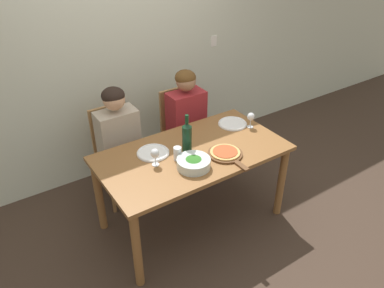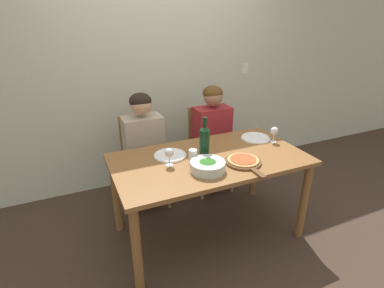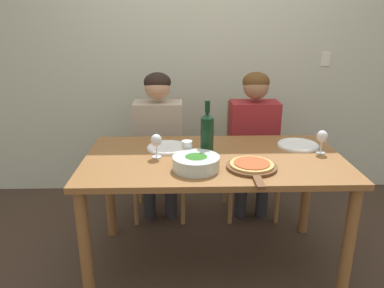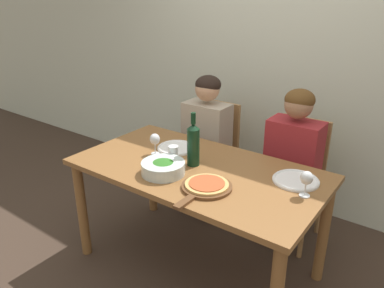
% 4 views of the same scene
% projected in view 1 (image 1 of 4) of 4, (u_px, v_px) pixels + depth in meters
% --- Properties ---
extents(ground_plane, '(40.00, 40.00, 0.00)m').
position_uv_depth(ground_plane, '(192.00, 219.00, 3.60)').
color(ground_plane, '#3D2D23').
extents(back_wall, '(10.00, 0.06, 2.70)m').
position_uv_depth(back_wall, '(125.00, 48.00, 3.77)').
color(back_wall, beige).
rests_on(back_wall, ground).
extents(dining_table, '(1.62, 0.87, 0.78)m').
position_uv_depth(dining_table, '(192.00, 161.00, 3.25)').
color(dining_table, brown).
rests_on(dining_table, ground).
extents(chair_left, '(0.42, 0.42, 0.95)m').
position_uv_depth(chair_left, '(117.00, 151.00, 3.71)').
color(chair_left, '#9E7042').
rests_on(chair_left, ground).
extents(chair_right, '(0.42, 0.42, 0.95)m').
position_uv_depth(chair_right, '(182.00, 130.00, 4.07)').
color(chair_right, '#9E7042').
rests_on(chair_right, ground).
extents(person_woman, '(0.47, 0.51, 1.21)m').
position_uv_depth(person_woman, '(119.00, 136.00, 3.51)').
color(person_woman, '#28282D').
rests_on(person_woman, ground).
extents(person_man, '(0.47, 0.51, 1.21)m').
position_uv_depth(person_man, '(187.00, 115.00, 3.87)').
color(person_man, '#28282D').
rests_on(person_man, ground).
extents(wine_bottle, '(0.08, 0.08, 0.36)m').
position_uv_depth(wine_bottle, '(187.00, 137.00, 3.11)').
color(wine_bottle, black).
rests_on(wine_bottle, dining_table).
extents(broccoli_bowl, '(0.27, 0.27, 0.08)m').
position_uv_depth(broccoli_bowl, '(194.00, 163.00, 2.98)').
color(broccoli_bowl, silver).
rests_on(broccoli_bowl, dining_table).
extents(dinner_plate_left, '(0.28, 0.28, 0.02)m').
position_uv_depth(dinner_plate_left, '(153.00, 153.00, 3.16)').
color(dinner_plate_left, white).
rests_on(dinner_plate_left, dining_table).
extents(dinner_plate_right, '(0.28, 0.28, 0.02)m').
position_uv_depth(dinner_plate_right, '(232.00, 123.00, 3.60)').
color(dinner_plate_right, white).
rests_on(dinner_plate_right, dining_table).
extents(pizza_on_board, '(0.29, 0.43, 0.04)m').
position_uv_depth(pizza_on_board, '(226.00, 154.00, 3.14)').
color(pizza_on_board, brown).
rests_on(pizza_on_board, dining_table).
extents(wine_glass_left, '(0.07, 0.07, 0.15)m').
position_uv_depth(wine_glass_left, '(155.00, 154.00, 2.97)').
color(wine_glass_left, silver).
rests_on(wine_glass_left, dining_table).
extents(wine_glass_right, '(0.07, 0.07, 0.15)m').
position_uv_depth(wine_glass_right, '(251.00, 117.00, 3.50)').
color(wine_glass_right, silver).
rests_on(wine_glass_right, dining_table).
extents(water_tumbler, '(0.07, 0.07, 0.12)m').
position_uv_depth(water_tumbler, '(178.00, 154.00, 3.06)').
color(water_tumbler, silver).
rests_on(water_tumbler, dining_table).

